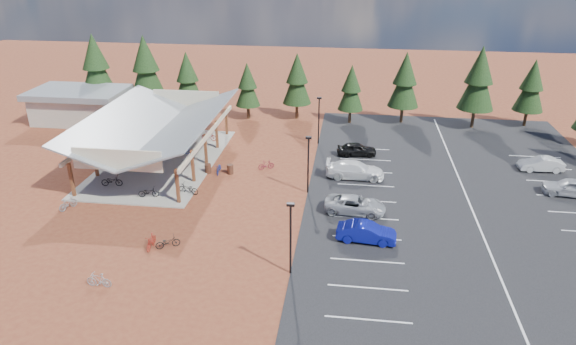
{
  "coord_description": "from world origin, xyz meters",
  "views": [
    {
      "loc": [
        8.45,
        -37.73,
        19.7
      ],
      "look_at": [
        3.25,
        2.23,
        1.69
      ],
      "focal_mm": 32.0,
      "sensor_mm": 36.0,
      "label": 1
    }
  ],
  "objects_px": {
    "lamp_post_1": "(308,161)",
    "bike_5": "(188,162)",
    "car_2": "(355,205)",
    "car_4": "(357,149)",
    "bike_2": "(144,153)",
    "bike_6": "(182,149)",
    "bike_15": "(266,165)",
    "bike_16": "(188,189)",
    "lamp_post_0": "(291,234)",
    "bike_4": "(149,192)",
    "trash_bin_1": "(208,169)",
    "bike_11": "(151,241)",
    "car_9": "(541,164)",
    "lamp_post_2": "(319,117)",
    "bike_12": "(168,242)",
    "bike_13": "(99,280)",
    "bike_1": "(120,165)",
    "car_8": "(570,187)",
    "bike_14": "(219,168)",
    "bike_3": "(148,136)",
    "car_1": "(366,232)",
    "bike_0": "(112,181)",
    "bike_7": "(209,136)",
    "outbuilding": "(80,105)",
    "bike_pavilion": "(158,125)",
    "bike_9": "(68,203)",
    "car_3": "(355,170)",
    "trash_bin_0": "(230,169)"
  },
  "relations": [
    {
      "from": "lamp_post_0",
      "to": "bike_4",
      "type": "xyz_separation_m",
      "value": [
        -13.23,
        9.2,
        -2.42
      ]
    },
    {
      "from": "trash_bin_1",
      "to": "car_4",
      "type": "bearing_deg",
      "value": 23.94
    },
    {
      "from": "lamp_post_1",
      "to": "bike_6",
      "type": "height_order",
      "value": "lamp_post_1"
    },
    {
      "from": "outbuilding",
      "to": "bike_4",
      "type": "xyz_separation_m",
      "value": [
        15.77,
        -18.8,
        -1.48
      ]
    },
    {
      "from": "bike_4",
      "to": "bike_11",
      "type": "height_order",
      "value": "bike_11"
    },
    {
      "from": "lamp_post_2",
      "to": "bike_6",
      "type": "xyz_separation_m",
      "value": [
        -13.57,
        -4.82,
        -2.42
      ]
    },
    {
      "from": "bike_4",
      "to": "bike_14",
      "type": "xyz_separation_m",
      "value": [
        4.58,
        5.82,
        -0.08
      ]
    },
    {
      "from": "bike_pavilion",
      "to": "bike_7",
      "type": "bearing_deg",
      "value": 62.58
    },
    {
      "from": "bike_14",
      "to": "bike_11",
      "type": "bearing_deg",
      "value": -101.52
    },
    {
      "from": "car_2",
      "to": "car_4",
      "type": "bearing_deg",
      "value": 4.45
    },
    {
      "from": "bike_15",
      "to": "car_9",
      "type": "relative_size",
      "value": 0.38
    },
    {
      "from": "bike_4",
      "to": "car_9",
      "type": "bearing_deg",
      "value": -83.68
    },
    {
      "from": "bike_5",
      "to": "car_3",
      "type": "relative_size",
      "value": 0.29
    },
    {
      "from": "bike_6",
      "to": "lamp_post_1",
      "type": "bearing_deg",
      "value": -104.89
    },
    {
      "from": "bike_7",
      "to": "outbuilding",
      "type": "bearing_deg",
      "value": 84.59
    },
    {
      "from": "bike_14",
      "to": "lamp_post_0",
      "type": "bearing_deg",
      "value": -65.18
    },
    {
      "from": "trash_bin_0",
      "to": "car_4",
      "type": "bearing_deg",
      "value": 27.05
    },
    {
      "from": "lamp_post_1",
      "to": "bike_16",
      "type": "height_order",
      "value": "lamp_post_1"
    },
    {
      "from": "lamp_post_0",
      "to": "bike_3",
      "type": "distance_m",
      "value": 29.09
    },
    {
      "from": "car_3",
      "to": "outbuilding",
      "type": "bearing_deg",
      "value": 69.59
    },
    {
      "from": "lamp_post_2",
      "to": "bike_12",
      "type": "height_order",
      "value": "lamp_post_2"
    },
    {
      "from": "car_1",
      "to": "bike_6",
      "type": "bearing_deg",
      "value": 56.51
    },
    {
      "from": "bike_11",
      "to": "bike_9",
      "type": "bearing_deg",
      "value": 151.48
    },
    {
      "from": "lamp_post_0",
      "to": "bike_11",
      "type": "distance_m",
      "value": 10.58
    },
    {
      "from": "lamp_post_1",
      "to": "bike_1",
      "type": "bearing_deg",
      "value": 173.22
    },
    {
      "from": "bike_6",
      "to": "bike_13",
      "type": "bearing_deg",
      "value": -162.19
    },
    {
      "from": "bike_12",
      "to": "car_1",
      "type": "xyz_separation_m",
      "value": [
        13.9,
        2.67,
        0.29
      ]
    },
    {
      "from": "bike_pavilion",
      "to": "bike_9",
      "type": "xyz_separation_m",
      "value": [
        -3.96,
        -10.53,
        -3.31
      ]
    },
    {
      "from": "lamp_post_1",
      "to": "bike_5",
      "type": "relative_size",
      "value": 3.32
    },
    {
      "from": "trash_bin_1",
      "to": "bike_0",
      "type": "bearing_deg",
      "value": -151.93
    },
    {
      "from": "bike_13",
      "to": "car_3",
      "type": "xyz_separation_m",
      "value": [
        15.7,
        18.57,
        0.31
      ]
    },
    {
      "from": "bike_2",
      "to": "car_2",
      "type": "xyz_separation_m",
      "value": [
        21.11,
        -8.82,
        0.21
      ]
    },
    {
      "from": "bike_14",
      "to": "bike_9",
      "type": "bearing_deg",
      "value": -145.44
    },
    {
      "from": "lamp_post_0",
      "to": "lamp_post_1",
      "type": "height_order",
      "value": "same"
    },
    {
      "from": "bike_5",
      "to": "bike_16",
      "type": "distance_m",
      "value": 5.84
    },
    {
      "from": "bike_4",
      "to": "car_9",
      "type": "xyz_separation_m",
      "value": [
        34.62,
        10.21,
        0.15
      ]
    },
    {
      "from": "bike_1",
      "to": "car_8",
      "type": "xyz_separation_m",
      "value": [
        40.15,
        0.15,
        0.14
      ]
    },
    {
      "from": "bike_pavilion",
      "to": "car_9",
      "type": "bearing_deg",
      "value": 3.79
    },
    {
      "from": "lamp_post_2",
      "to": "bike_16",
      "type": "bearing_deg",
      "value": -126.74
    },
    {
      "from": "bike_16",
      "to": "bike_5",
      "type": "bearing_deg",
      "value": -149.01
    },
    {
      "from": "bike_11",
      "to": "car_9",
      "type": "bearing_deg",
      "value": 28.68
    },
    {
      "from": "lamp_post_0",
      "to": "bike_15",
      "type": "bearing_deg",
      "value": 104.96
    },
    {
      "from": "bike_13",
      "to": "bike_12",
      "type": "bearing_deg",
      "value": 153.3
    },
    {
      "from": "bike_3",
      "to": "bike_14",
      "type": "relative_size",
      "value": 0.86
    },
    {
      "from": "bike_11",
      "to": "bike_12",
      "type": "height_order",
      "value": "bike_11"
    },
    {
      "from": "lamp_post_0",
      "to": "bike_14",
      "type": "xyz_separation_m",
      "value": [
        -8.64,
        15.02,
        -2.5
      ]
    },
    {
      "from": "bike_0",
      "to": "bike_4",
      "type": "xyz_separation_m",
      "value": [
        4.02,
        -1.66,
        -0.04
      ]
    },
    {
      "from": "bike_6",
      "to": "bike_15",
      "type": "height_order",
      "value": "bike_6"
    },
    {
      "from": "bike_4",
      "to": "bike_15",
      "type": "xyz_separation_m",
      "value": [
        8.83,
        7.26,
        -0.09
      ]
    },
    {
      "from": "bike_5",
      "to": "bike_15",
      "type": "relative_size",
      "value": 1.01
    }
  ]
}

